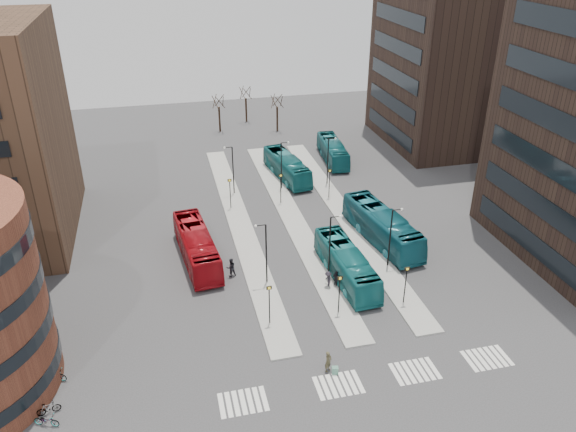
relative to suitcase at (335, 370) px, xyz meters
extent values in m
plane|color=#313134|center=(0.89, -5.18, -0.29)|extent=(160.00, 160.00, 0.00)
cube|color=gray|center=(-3.11, 24.82, -0.22)|extent=(2.50, 45.00, 0.15)
cube|color=gray|center=(2.89, 24.82, -0.22)|extent=(2.50, 45.00, 0.15)
cube|color=gray|center=(8.89, 24.82, -0.22)|extent=(2.50, 45.00, 0.15)
cube|color=#1B4394|center=(0.00, 0.00, 0.00)|extent=(0.54, 0.46, 0.58)
imported|color=#9E0C14|center=(-8.39, 18.33, 1.34)|extent=(3.91, 11.96, 3.27)
imported|color=#15696D|center=(4.86, 11.85, 1.26)|extent=(3.16, 11.23, 3.10)
imported|color=#146064|center=(4.98, 36.13, 1.25)|extent=(4.25, 11.31, 3.08)
imported|color=#155B6A|center=(10.74, 17.66, 1.45)|extent=(4.67, 12.82, 3.49)
imported|color=#146067|center=(12.64, 40.47, 1.17)|extent=(3.30, 10.69, 2.93)
imported|color=#443E29|center=(-0.42, 0.42, 0.58)|extent=(0.76, 0.73, 1.75)
imported|color=black|center=(-5.55, 14.78, 0.64)|extent=(1.00, 0.83, 1.87)
imported|color=black|center=(3.54, 10.69, 0.55)|extent=(0.62, 1.06, 1.69)
imported|color=black|center=(2.78, 10.79, 0.55)|extent=(0.65, 1.10, 1.68)
imported|color=gray|center=(-20.11, -0.16, 0.17)|extent=(1.87, 1.21, 0.93)
imported|color=gray|center=(-20.11, 0.88, 0.19)|extent=(1.68, 0.78, 0.97)
imported|color=gray|center=(-20.11, 4.20, 0.20)|extent=(1.99, 1.38, 0.99)
cube|color=silver|center=(-8.61, -1.18, -0.29)|extent=(0.35, 2.40, 0.01)
cube|color=silver|center=(-8.11, -1.18, -0.29)|extent=(0.35, 2.40, 0.01)
cube|color=silver|center=(-7.61, -1.18, -0.29)|extent=(0.35, 2.40, 0.01)
cube|color=silver|center=(-7.11, -1.18, -0.29)|extent=(0.35, 2.40, 0.01)
cube|color=silver|center=(-6.61, -1.18, -0.29)|extent=(0.35, 2.40, 0.01)
cube|color=silver|center=(-6.11, -1.18, -0.29)|extent=(0.35, 2.40, 0.01)
cube|color=silver|center=(-5.61, -1.18, -0.29)|extent=(0.35, 2.40, 0.01)
cube|color=silver|center=(-1.61, -1.18, -0.29)|extent=(0.35, 2.40, 0.01)
cube|color=silver|center=(-1.11, -1.18, -0.29)|extent=(0.35, 2.40, 0.01)
cube|color=silver|center=(-0.61, -1.18, -0.29)|extent=(0.35, 2.40, 0.01)
cube|color=silver|center=(-0.11, -1.18, -0.29)|extent=(0.35, 2.40, 0.01)
cube|color=silver|center=(0.39, -1.18, -0.29)|extent=(0.35, 2.40, 0.01)
cube|color=silver|center=(0.89, -1.18, -0.29)|extent=(0.35, 2.40, 0.01)
cube|color=silver|center=(1.39, -1.18, -0.29)|extent=(0.35, 2.40, 0.01)
cube|color=silver|center=(4.39, -1.18, -0.29)|extent=(0.35, 2.40, 0.01)
cube|color=silver|center=(4.89, -1.18, -0.29)|extent=(0.35, 2.40, 0.01)
cube|color=silver|center=(5.39, -1.18, -0.29)|extent=(0.35, 2.40, 0.01)
cube|color=silver|center=(5.89, -1.18, -0.29)|extent=(0.35, 2.40, 0.01)
cube|color=silver|center=(6.39, -1.18, -0.29)|extent=(0.35, 2.40, 0.01)
cube|color=silver|center=(6.89, -1.18, -0.29)|extent=(0.35, 2.40, 0.01)
cube|color=silver|center=(7.39, -1.18, -0.29)|extent=(0.35, 2.40, 0.01)
cube|color=silver|center=(10.39, -1.18, -0.29)|extent=(0.35, 2.40, 0.01)
cube|color=silver|center=(10.89, -1.18, -0.29)|extent=(0.35, 2.40, 0.01)
cube|color=silver|center=(11.39, -1.18, -0.29)|extent=(0.35, 2.40, 0.01)
cube|color=silver|center=(11.89, -1.18, -0.29)|extent=(0.35, 2.40, 0.01)
cube|color=silver|center=(12.39, -1.18, -0.29)|extent=(0.35, 2.40, 0.01)
cube|color=silver|center=(12.89, -1.18, -0.29)|extent=(0.35, 2.40, 0.01)
cube|color=silver|center=(13.39, -1.18, -0.29)|extent=(0.35, 2.40, 0.01)
cube|color=black|center=(22.83, 10.82, 2.21)|extent=(0.12, 16.00, 2.00)
cube|color=black|center=(22.83, 10.82, 6.21)|extent=(0.12, 16.00, 2.00)
cube|color=black|center=(22.83, 10.82, 10.21)|extent=(0.12, 16.00, 2.00)
cube|color=black|center=(22.83, 10.82, 14.21)|extent=(0.12, 16.00, 2.00)
cube|color=black|center=(22.83, 10.82, 18.21)|extent=(0.12, 16.00, 2.00)
cube|color=black|center=(22.83, 10.82, 22.21)|extent=(0.12, 16.00, 2.00)
cube|color=black|center=(32.89, 44.82, 14.71)|extent=(20.00, 20.00, 30.00)
cube|color=black|center=(22.83, 44.82, 2.21)|extent=(0.12, 16.00, 2.00)
cube|color=black|center=(22.83, 44.82, 6.21)|extent=(0.12, 16.00, 2.00)
cube|color=black|center=(22.83, 44.82, 10.21)|extent=(0.12, 16.00, 2.00)
cube|color=black|center=(22.83, 44.82, 14.21)|extent=(0.12, 16.00, 2.00)
cube|color=black|center=(22.83, 44.82, 18.21)|extent=(0.12, 16.00, 2.00)
cylinder|color=black|center=(-3.51, 6.82, 1.61)|extent=(0.10, 0.10, 3.50)
cube|color=black|center=(-3.51, 6.82, 3.36)|extent=(0.45, 0.10, 0.30)
cube|color=yellow|center=(-3.51, 6.76, 3.36)|extent=(0.20, 0.02, 0.20)
cylinder|color=black|center=(-3.51, 28.82, 1.61)|extent=(0.10, 0.10, 3.50)
cube|color=black|center=(-3.51, 28.82, 3.36)|extent=(0.45, 0.10, 0.30)
cube|color=yellow|center=(-3.51, 28.76, 3.36)|extent=(0.20, 0.02, 0.20)
cylinder|color=black|center=(2.49, 6.82, 1.61)|extent=(0.10, 0.10, 3.50)
cube|color=black|center=(2.49, 6.82, 3.36)|extent=(0.45, 0.10, 0.30)
cube|color=yellow|center=(2.49, 6.76, 3.36)|extent=(0.20, 0.02, 0.20)
cylinder|color=black|center=(2.49, 28.82, 1.61)|extent=(0.10, 0.10, 3.50)
cube|color=black|center=(2.49, 28.82, 3.36)|extent=(0.45, 0.10, 0.30)
cube|color=yellow|center=(2.49, 28.76, 3.36)|extent=(0.20, 0.02, 0.20)
cylinder|color=black|center=(8.49, 6.82, 1.61)|extent=(0.10, 0.10, 3.50)
cube|color=black|center=(8.49, 6.82, 3.36)|extent=(0.45, 0.10, 0.30)
cube|color=yellow|center=(8.49, 6.76, 3.36)|extent=(0.20, 0.02, 0.20)
cylinder|color=black|center=(8.49, 28.82, 1.61)|extent=(0.10, 0.10, 3.50)
cube|color=black|center=(8.49, 28.82, 3.36)|extent=(0.45, 0.10, 0.30)
cube|color=yellow|center=(8.49, 28.76, 3.36)|extent=(0.20, 0.02, 0.20)
cylinder|color=black|center=(-2.51, 12.82, 2.86)|extent=(0.14, 0.14, 6.00)
cylinder|color=black|center=(-2.96, 12.82, 5.86)|extent=(0.90, 0.08, 0.08)
sphere|color=silver|center=(-3.41, 12.82, 5.86)|extent=(0.24, 0.24, 0.24)
cylinder|color=black|center=(-2.51, 32.82, 2.86)|extent=(0.14, 0.14, 6.00)
cylinder|color=black|center=(-2.96, 32.82, 5.86)|extent=(0.90, 0.08, 0.08)
sphere|color=silver|center=(-3.41, 32.82, 5.86)|extent=(0.24, 0.24, 0.24)
cylinder|color=black|center=(3.49, 12.82, 2.86)|extent=(0.14, 0.14, 6.00)
cylinder|color=black|center=(3.94, 12.82, 5.86)|extent=(0.90, 0.08, 0.08)
sphere|color=silver|center=(4.39, 12.82, 5.86)|extent=(0.24, 0.24, 0.24)
cylinder|color=black|center=(3.49, 32.82, 2.86)|extent=(0.14, 0.14, 6.00)
cylinder|color=black|center=(3.94, 32.82, 5.86)|extent=(0.90, 0.08, 0.08)
sphere|color=silver|center=(4.39, 32.82, 5.86)|extent=(0.24, 0.24, 0.24)
cylinder|color=black|center=(9.49, 12.82, 2.86)|extent=(0.14, 0.14, 6.00)
cylinder|color=black|center=(9.94, 12.82, 5.86)|extent=(0.90, 0.08, 0.08)
sphere|color=silver|center=(10.39, 12.82, 5.86)|extent=(0.24, 0.24, 0.24)
cylinder|color=black|center=(9.49, 32.82, 2.86)|extent=(0.14, 0.14, 6.00)
cylinder|color=black|center=(9.94, 32.82, 5.86)|extent=(0.90, 0.08, 0.08)
sphere|color=silver|center=(10.39, 32.82, 5.86)|extent=(0.24, 0.24, 0.24)
cylinder|color=black|center=(-1.11, 56.82, 1.71)|extent=(0.30, 0.30, 4.00)
cylinder|color=black|center=(-0.41, 56.82, 4.61)|extent=(0.10, 1.56, 1.95)
cylinder|color=black|center=(-0.89, 57.48, 4.61)|extent=(1.48, 0.59, 1.97)
cylinder|color=black|center=(-1.68, 57.23, 4.61)|extent=(0.90, 1.31, 1.99)
cylinder|color=black|center=(-1.68, 56.41, 4.61)|extent=(0.89, 1.31, 1.99)
cylinder|color=black|center=(-0.90, 56.15, 4.61)|extent=(1.48, 0.58, 1.97)
cylinder|color=black|center=(3.89, 60.82, 1.71)|extent=(0.30, 0.30, 4.00)
cylinder|color=black|center=(4.59, 60.82, 4.61)|extent=(0.10, 1.56, 1.95)
cylinder|color=black|center=(4.11, 61.48, 4.61)|extent=(1.48, 0.59, 1.97)
cylinder|color=black|center=(3.32, 61.23, 4.61)|extent=(0.90, 1.31, 1.99)
cylinder|color=black|center=(3.32, 60.41, 4.61)|extent=(0.89, 1.31, 1.99)
cylinder|color=black|center=(4.10, 60.15, 4.61)|extent=(1.48, 0.58, 1.97)
cylinder|color=black|center=(7.89, 54.82, 1.71)|extent=(0.30, 0.30, 4.00)
cylinder|color=black|center=(8.59, 54.82, 4.61)|extent=(0.10, 1.56, 1.95)
cylinder|color=black|center=(8.11, 55.48, 4.61)|extent=(1.48, 0.59, 1.97)
cylinder|color=black|center=(7.32, 55.23, 4.61)|extent=(0.90, 1.31, 1.99)
cylinder|color=black|center=(7.32, 54.41, 4.61)|extent=(0.89, 1.31, 1.99)
cylinder|color=black|center=(8.10, 54.15, 4.61)|extent=(1.48, 0.58, 1.97)
camera|label=1|loc=(-10.80, -29.86, 29.34)|focal=35.00mm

